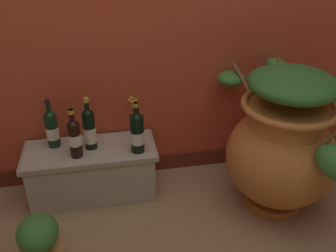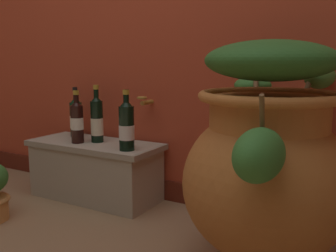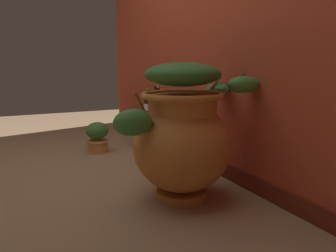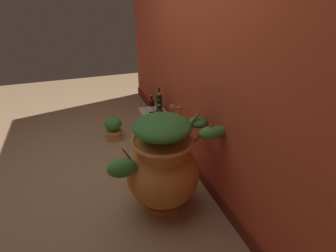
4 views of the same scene
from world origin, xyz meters
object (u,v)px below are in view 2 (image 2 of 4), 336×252
(terracotta_urn, at_px, (267,162))
(wine_bottle_middle, at_px, (127,125))
(wine_bottle_back, at_px, (76,117))
(wine_bottle_left, at_px, (97,119))
(wine_bottle_right, at_px, (77,120))

(terracotta_urn, xyz_separation_m, wine_bottle_middle, (-0.78, 0.22, 0.04))
(wine_bottle_back, bearing_deg, terracotta_urn, -16.28)
(wine_bottle_middle, bearing_deg, wine_bottle_back, 162.78)
(terracotta_urn, distance_m, wine_bottle_back, 1.31)
(terracotta_urn, xyz_separation_m, wine_bottle_back, (-1.26, 0.37, 0.03))
(wine_bottle_left, relative_size, wine_bottle_back, 1.08)
(wine_bottle_left, distance_m, wine_bottle_right, 0.11)
(wine_bottle_left, xyz_separation_m, wine_bottle_back, (-0.21, 0.06, -0.01))
(wine_bottle_middle, height_order, wine_bottle_back, wine_bottle_middle)
(terracotta_urn, relative_size, wine_bottle_back, 3.21)
(terracotta_urn, relative_size, wine_bottle_right, 3.26)
(wine_bottle_right, bearing_deg, wine_bottle_back, 134.66)
(wine_bottle_right, bearing_deg, wine_bottle_left, 41.46)
(wine_bottle_middle, relative_size, wine_bottle_back, 1.04)
(wine_bottle_middle, distance_m, wine_bottle_back, 0.50)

